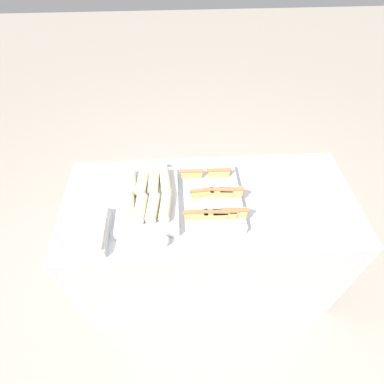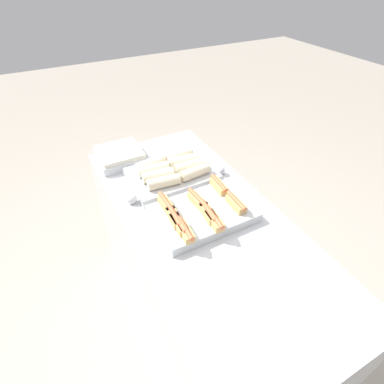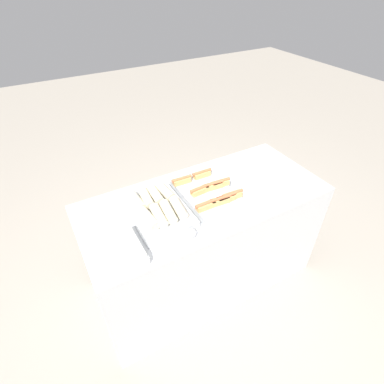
% 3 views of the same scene
% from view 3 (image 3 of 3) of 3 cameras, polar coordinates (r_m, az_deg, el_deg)
% --- Properties ---
extents(ground_plane, '(12.00, 12.00, 0.00)m').
position_cam_3_polar(ground_plane, '(2.61, 1.99, -15.71)').
color(ground_plane, '#ADA393').
extents(counter, '(1.66, 0.72, 0.86)m').
position_cam_3_polar(counter, '(2.28, 2.22, -9.34)').
color(counter, silver).
rests_on(counter, ground_plane).
extents(tray_hotdogs, '(0.35, 0.47, 0.10)m').
position_cam_3_polar(tray_hotdogs, '(1.96, 3.00, -0.11)').
color(tray_hotdogs, silver).
rests_on(tray_hotdogs, counter).
extents(tray_wraps, '(0.33, 0.46, 0.11)m').
position_cam_3_polar(tray_wraps, '(1.83, -6.57, -3.14)').
color(tray_wraps, silver).
rests_on(tray_wraps, counter).
extents(tray_side_front, '(0.26, 0.27, 0.07)m').
position_cam_3_polar(tray_side_front, '(1.64, -14.17, -10.97)').
color(tray_side_front, silver).
rests_on(tray_side_front, counter).
extents(serving_spoon_near, '(0.26, 0.05, 0.05)m').
position_cam_3_polar(serving_spoon_near, '(1.70, -0.46, -8.06)').
color(serving_spoon_near, silver).
rests_on(serving_spoon_near, counter).
extents(serving_spoon_far, '(0.25, 0.05, 0.05)m').
position_cam_3_polar(serving_spoon_far, '(2.06, -7.78, 1.31)').
color(serving_spoon_far, silver).
rests_on(serving_spoon_far, counter).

